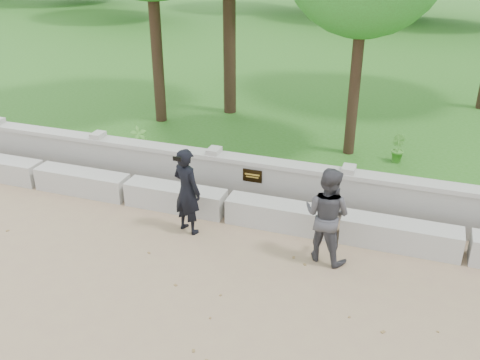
# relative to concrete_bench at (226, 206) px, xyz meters

# --- Properties ---
(ground) EXTENTS (80.00, 80.00, 0.00)m
(ground) POSITION_rel_concrete_bench_xyz_m (-0.00, -1.90, -0.22)
(ground) COLOR #8E7957
(ground) RESTS_ON ground
(lawn) EXTENTS (40.00, 22.00, 0.25)m
(lawn) POSITION_rel_concrete_bench_xyz_m (-0.00, 12.10, -0.10)
(lawn) COLOR #235914
(lawn) RESTS_ON ground
(concrete_bench) EXTENTS (11.90, 0.45, 0.45)m
(concrete_bench) POSITION_rel_concrete_bench_xyz_m (0.00, 0.00, 0.00)
(concrete_bench) COLOR #ACA9A2
(concrete_bench) RESTS_ON ground
(parapet_wall) EXTENTS (12.50, 0.35, 0.90)m
(parapet_wall) POSITION_rel_concrete_bench_xyz_m (0.00, 0.70, 0.24)
(parapet_wall) COLOR #A19F98
(parapet_wall) RESTS_ON ground
(man_main) EXTENTS (0.65, 0.61, 1.52)m
(man_main) POSITION_rel_concrete_bench_xyz_m (-0.46, -0.64, 0.53)
(man_main) COLOR black
(man_main) RESTS_ON ground
(visitor_left) EXTENTS (0.89, 0.78, 1.55)m
(visitor_left) POSITION_rel_concrete_bench_xyz_m (1.90, -0.70, 0.55)
(visitor_left) COLOR #3A3A3F
(visitor_left) RESTS_ON ground
(shrub_a) EXTENTS (0.41, 0.44, 0.69)m
(shrub_a) POSITION_rel_concrete_bench_xyz_m (-2.48, 1.40, 0.37)
(shrub_a) COLOR #498E30
(shrub_a) RESTS_ON lawn
(shrub_b) EXTENTS (0.39, 0.41, 0.58)m
(shrub_b) POSITION_rel_concrete_bench_xyz_m (2.69, 2.98, 0.32)
(shrub_b) COLOR #498E30
(shrub_b) RESTS_ON lawn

